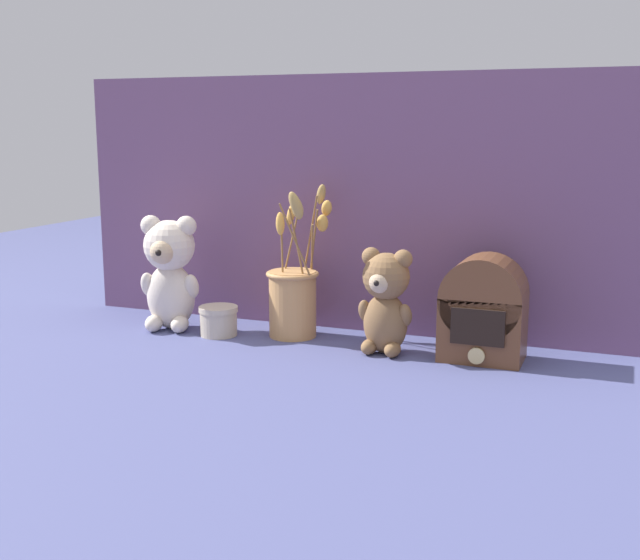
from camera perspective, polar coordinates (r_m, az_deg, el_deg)
ground_plane at (r=1.76m, az=-0.24°, el=-4.68°), size 4.00×4.00×0.00m
backdrop_wall at (r=1.86m, az=1.66°, el=5.40°), size 1.34×0.02×0.59m
teddy_bear_large at (r=1.90m, az=-10.66°, el=0.67°), size 0.15×0.14×0.27m
teddy_bear_medium at (r=1.68m, az=4.71°, el=-1.35°), size 0.12×0.11×0.22m
flower_vase at (r=1.81m, az=-1.88°, el=-0.99°), size 0.14×0.17×0.35m
vintage_radio at (r=1.67m, az=11.54°, el=-2.14°), size 0.17×0.12×0.22m
decorative_tin_tall at (r=1.85m, az=-7.18°, el=-2.86°), size 0.09×0.09×0.07m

